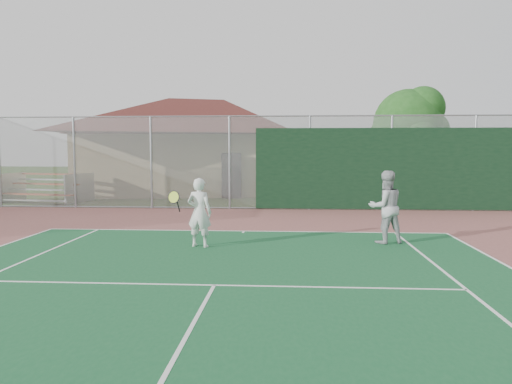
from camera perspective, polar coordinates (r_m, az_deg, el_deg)
back_fence at (r=18.70m, az=6.46°, el=3.04°), size 20.08×0.11×3.53m
clubhouse at (r=27.11m, az=-6.09°, el=6.23°), size 14.43×10.78×5.70m
bleachers at (r=23.13m, az=-23.12°, el=0.52°), size 3.63×2.51×1.23m
tree at (r=22.95m, az=17.19°, el=7.20°), size 3.56×3.37×4.97m
player_white_front at (r=11.60m, az=-6.54°, el=-2.39°), size 1.03×0.67×1.60m
player_grey_back at (r=12.37m, az=14.59°, el=-1.76°), size 0.99×0.86×1.75m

